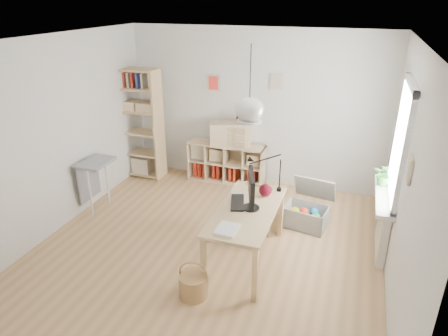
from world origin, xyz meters
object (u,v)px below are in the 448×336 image
(chair, at_px, (255,210))
(storage_chest, at_px, (308,211))
(cube_shelf, at_px, (226,165))
(tall_bookshelf, at_px, (139,119))
(drawer_chest, at_px, (230,134))
(desk, at_px, (247,216))
(monitor, at_px, (251,189))

(chair, relative_size, storage_chest, 1.00)
(cube_shelf, bearing_deg, storage_chest, -33.49)
(cube_shelf, xyz_separation_m, tall_bookshelf, (-1.56, -0.28, 0.79))
(chair, bearing_deg, tall_bookshelf, 159.65)
(cube_shelf, relative_size, tall_bookshelf, 0.70)
(chair, bearing_deg, cube_shelf, 129.06)
(tall_bookshelf, bearing_deg, storage_chest, -14.11)
(cube_shelf, bearing_deg, drawer_chest, -23.28)
(tall_bookshelf, relative_size, drawer_chest, 2.83)
(desk, xyz_separation_m, tall_bookshelf, (-2.59, 1.95, 0.43))
(desk, height_order, tall_bookshelf, tall_bookshelf)
(tall_bookshelf, bearing_deg, chair, -29.08)
(desk, height_order, drawer_chest, drawer_chest)
(cube_shelf, distance_m, monitor, 2.54)
(tall_bookshelf, xyz_separation_m, chair, (2.56, -1.42, -0.64))
(cube_shelf, height_order, storage_chest, cube_shelf)
(tall_bookshelf, bearing_deg, desk, -37.01)
(storage_chest, height_order, monitor, monitor)
(storage_chest, relative_size, drawer_chest, 1.12)
(desk, bearing_deg, chair, 92.60)
(desk, bearing_deg, monitor, 39.11)
(chair, bearing_deg, monitor, -73.88)
(chair, distance_m, storage_chest, 0.93)
(tall_bookshelf, distance_m, storage_chest, 3.42)
(cube_shelf, xyz_separation_m, chair, (1.00, -1.71, 0.15))
(tall_bookshelf, height_order, monitor, tall_bookshelf)
(chair, xyz_separation_m, drawer_chest, (-0.90, 1.66, 0.47))
(tall_bookshelf, xyz_separation_m, storage_chest, (3.21, -0.81, -0.87))
(storage_chest, bearing_deg, desk, -108.70)
(drawer_chest, bearing_deg, chair, -80.06)
(desk, distance_m, storage_chest, 1.38)
(drawer_chest, bearing_deg, cube_shelf, 138.19)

